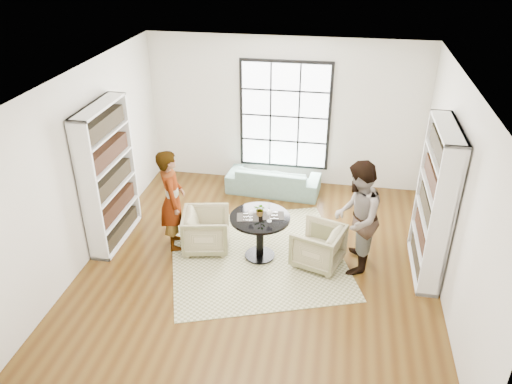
% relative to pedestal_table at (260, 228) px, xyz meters
% --- Properties ---
extents(ground, '(6.00, 6.00, 0.00)m').
position_rel_pedestal_table_xyz_m(ground, '(0.03, -0.18, -0.55)').
color(ground, '#563A14').
extents(room_shell, '(6.00, 6.01, 6.00)m').
position_rel_pedestal_table_xyz_m(room_shell, '(0.03, 0.37, 0.70)').
color(room_shell, silver).
rests_on(room_shell, ground).
extents(rug, '(3.51, 3.51, 0.01)m').
position_rel_pedestal_table_xyz_m(rug, '(-0.04, 0.00, -0.55)').
color(rug, '#BCB98D').
rests_on(rug, ground).
extents(pedestal_table, '(0.96, 0.96, 0.77)m').
position_rel_pedestal_table_xyz_m(pedestal_table, '(0.00, 0.00, 0.00)').
color(pedestal_table, black).
rests_on(pedestal_table, ground).
extents(sofa, '(1.89, 0.85, 0.54)m').
position_rel_pedestal_table_xyz_m(sofa, '(-0.11, 2.27, -0.29)').
color(sofa, slate).
rests_on(sofa, ground).
extents(armchair_left, '(0.89, 0.87, 0.69)m').
position_rel_pedestal_table_xyz_m(armchair_left, '(-0.91, 0.09, -0.21)').
color(armchair_left, '#C1AD8A').
rests_on(armchair_left, ground).
extents(armchair_right, '(0.92, 0.91, 0.67)m').
position_rel_pedestal_table_xyz_m(armchair_right, '(0.94, -0.02, -0.22)').
color(armchair_right, tan).
rests_on(armchair_right, ground).
extents(person_left, '(0.61, 0.74, 1.74)m').
position_rel_pedestal_table_xyz_m(person_left, '(-1.46, 0.09, 0.32)').
color(person_left, gray).
rests_on(person_left, ground).
extents(person_right, '(0.78, 0.96, 1.82)m').
position_rel_pedestal_table_xyz_m(person_right, '(1.49, -0.02, 0.36)').
color(person_right, gray).
rests_on(person_right, ground).
extents(placemat_left, '(0.38, 0.32, 0.01)m').
position_rel_pedestal_table_xyz_m(placemat_left, '(-0.19, -0.06, 0.21)').
color(placemat_left, black).
rests_on(placemat_left, pedestal_table).
extents(placemat_right, '(0.38, 0.32, 0.01)m').
position_rel_pedestal_table_xyz_m(placemat_right, '(0.20, 0.06, 0.21)').
color(placemat_right, black).
rests_on(placemat_right, pedestal_table).
extents(cutlery_left, '(0.18, 0.24, 0.01)m').
position_rel_pedestal_table_xyz_m(cutlery_left, '(-0.19, -0.06, 0.22)').
color(cutlery_left, silver).
rests_on(cutlery_left, placemat_left).
extents(cutlery_right, '(0.18, 0.24, 0.01)m').
position_rel_pedestal_table_xyz_m(cutlery_right, '(0.20, 0.06, 0.22)').
color(cutlery_right, silver).
rests_on(cutlery_right, placemat_right).
extents(wine_glass_left, '(0.08, 0.08, 0.18)m').
position_rel_pedestal_table_xyz_m(wine_glass_left, '(-0.13, -0.13, 0.34)').
color(wine_glass_left, silver).
rests_on(wine_glass_left, pedestal_table).
extents(wine_glass_right, '(0.10, 0.10, 0.21)m').
position_rel_pedestal_table_xyz_m(wine_glass_right, '(0.17, -0.11, 0.36)').
color(wine_glass_right, silver).
rests_on(wine_glass_right, pedestal_table).
extents(flower_centerpiece, '(0.23, 0.21, 0.21)m').
position_rel_pedestal_table_xyz_m(flower_centerpiece, '(0.00, 0.04, 0.32)').
color(flower_centerpiece, gray).
rests_on(flower_centerpiece, pedestal_table).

